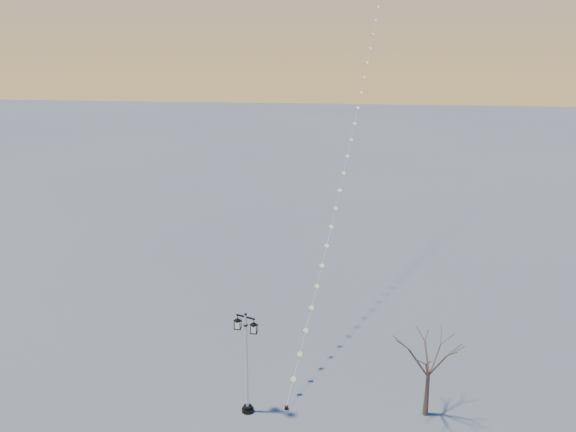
# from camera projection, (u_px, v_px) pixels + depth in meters

# --- Properties ---
(ground) EXTENTS (300.00, 300.00, 0.00)m
(ground) POSITION_uv_depth(u_px,v_px,m) (285.00, 421.00, 28.31)
(ground) COLOR #5E6060
(ground) RESTS_ON ground
(street_lamp) EXTENTS (1.33, 0.80, 5.46)m
(street_lamp) POSITION_uv_depth(u_px,v_px,m) (247.00, 358.00, 28.19)
(street_lamp) COLOR black
(street_lamp) RESTS_ON ground
(bare_tree) EXTENTS (2.73, 2.73, 4.52)m
(bare_tree) POSITION_uv_depth(u_px,v_px,m) (430.00, 359.00, 27.93)
(bare_tree) COLOR brown
(bare_tree) RESTS_ON ground
(kite_train) EXTENTS (6.99, 42.23, 32.97)m
(kite_train) POSITION_uv_depth(u_px,v_px,m) (362.00, 62.00, 43.87)
(kite_train) COLOR black
(kite_train) RESTS_ON ground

